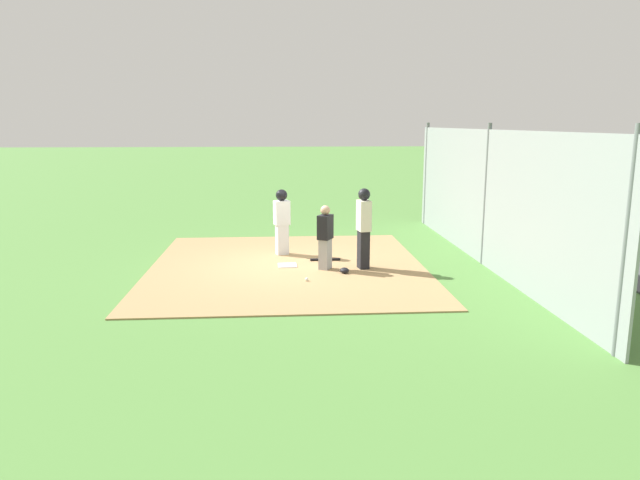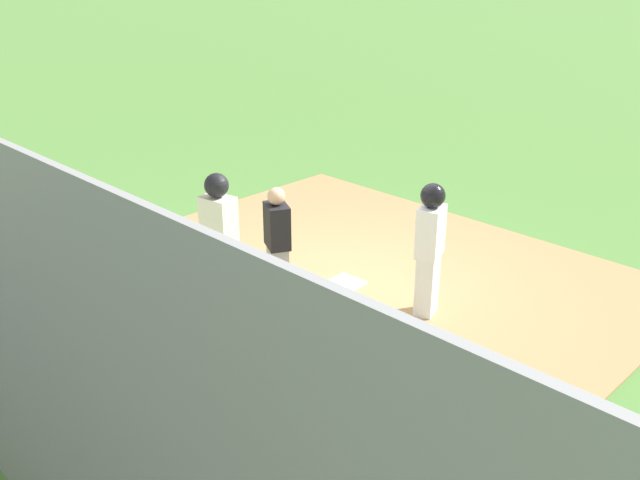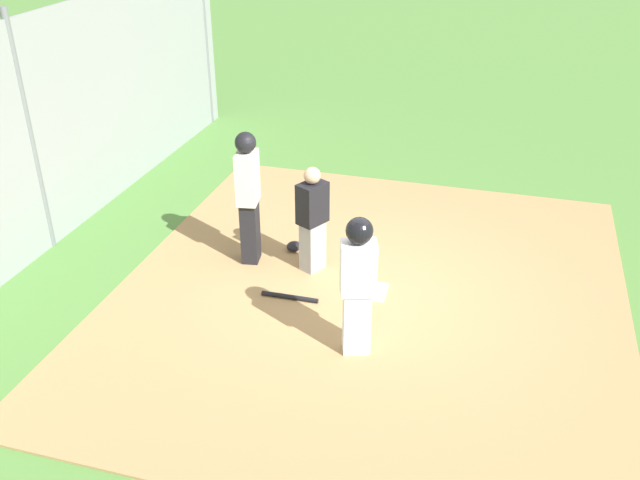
% 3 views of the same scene
% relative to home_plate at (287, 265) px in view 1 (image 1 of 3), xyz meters
% --- Properties ---
extents(ground_plane, '(140.00, 140.00, 0.00)m').
position_rel_home_plate_xyz_m(ground_plane, '(0.00, 0.00, -0.04)').
color(ground_plane, '#51843D').
extents(dirt_infield, '(7.20, 6.40, 0.03)m').
position_rel_home_plate_xyz_m(dirt_infield, '(0.00, 0.00, -0.03)').
color(dirt_infield, '#A88456').
rests_on(dirt_infield, ground_plane).
extents(home_plate, '(0.46, 0.46, 0.02)m').
position_rel_home_plate_xyz_m(home_plate, '(0.00, 0.00, 0.00)').
color(home_plate, white).
rests_on(home_plate, dirt_infield).
extents(catcher, '(0.46, 0.41, 1.48)m').
position_rel_home_plate_xyz_m(catcher, '(-0.36, -0.87, 0.75)').
color(catcher, '#9E9EA3').
rests_on(catcher, dirt_infield).
extents(umpire, '(0.42, 0.32, 1.86)m').
position_rel_home_plate_xyz_m(umpire, '(-0.35, -1.76, 0.98)').
color(umpire, black).
rests_on(umpire, dirt_infield).
extents(runner, '(0.37, 0.44, 1.67)m').
position_rel_home_plate_xyz_m(runner, '(1.24, 0.11, 0.95)').
color(runner, silver).
rests_on(runner, dirt_infield).
extents(baseball_bat, '(0.07, 0.74, 0.06)m').
position_rel_home_plate_xyz_m(baseball_bat, '(0.45, -0.94, 0.02)').
color(baseball_bat, black).
rests_on(baseball_bat, dirt_infield).
extents(catcher_mask, '(0.24, 0.20, 0.12)m').
position_rel_home_plate_xyz_m(catcher_mask, '(-0.77, -1.27, 0.05)').
color(catcher_mask, black).
rests_on(catcher_mask, dirt_infield).
extents(baseball, '(0.07, 0.07, 0.07)m').
position_rel_home_plate_xyz_m(baseball, '(-1.39, -0.39, 0.03)').
color(baseball, white).
rests_on(baseball, dirt_infield).
extents(backstop_fence, '(12.00, 0.10, 3.35)m').
position_rel_home_plate_xyz_m(backstop_fence, '(0.00, -4.72, 1.56)').
color(backstop_fence, '#93999E').
rests_on(backstop_fence, ground_plane).
extents(parked_car_dark, '(4.34, 2.18, 1.28)m').
position_rel_home_plate_xyz_m(parked_car_dark, '(2.70, -9.79, 0.57)').
color(parked_car_dark, black).
rests_on(parked_car_dark, parking_lot).
extents(parked_car_green, '(4.21, 1.91, 1.28)m').
position_rel_home_plate_xyz_m(parked_car_green, '(5.51, -9.14, 0.57)').
color(parked_car_green, '#235B38').
rests_on(parked_car_green, parking_lot).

